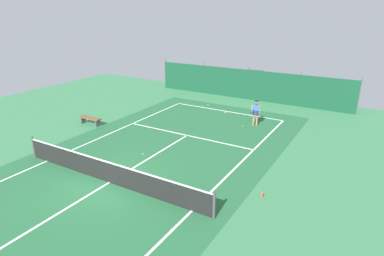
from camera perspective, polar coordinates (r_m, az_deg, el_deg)
name	(u,v)px	position (r m, az deg, el deg)	size (l,w,h in m)	color
ground_plane	(109,183)	(14.68, -14.15, -9.19)	(36.00, 36.00, 0.00)	#387A4C
court_surface	(109,183)	(14.67, -14.15, -9.18)	(11.02, 26.60, 0.01)	#236038
tennis_net	(108,172)	(14.44, -14.32, -7.42)	(10.12, 0.10, 1.10)	black
back_fence	(250,90)	(27.62, 9.99, 6.53)	(16.30, 0.98, 2.70)	#14472D
tennis_player	(256,111)	(20.91, 11.02, 2.89)	(0.57, 0.82, 1.64)	#9E7051
tennis_ball_near_player	(143,154)	(16.96, -8.51, -4.48)	(0.07, 0.07, 0.07)	#CCDB33
tennis_ball_midcourt	(243,126)	(20.86, 8.81, 0.29)	(0.07, 0.07, 0.07)	#CCDB33
tennis_ball_by_sideline	(208,105)	(25.31, 2.79, 4.08)	(0.07, 0.07, 0.07)	#CCDB33
parked_car	(252,81)	(30.34, 10.38, 8.06)	(2.27, 4.33, 1.68)	silver
courtside_bench	(90,119)	(21.87, -17.29, 1.49)	(1.60, 0.40, 0.49)	brown
water_bottle	(262,195)	(13.44, 12.07, -11.34)	(0.08, 0.08, 0.24)	#D84C38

